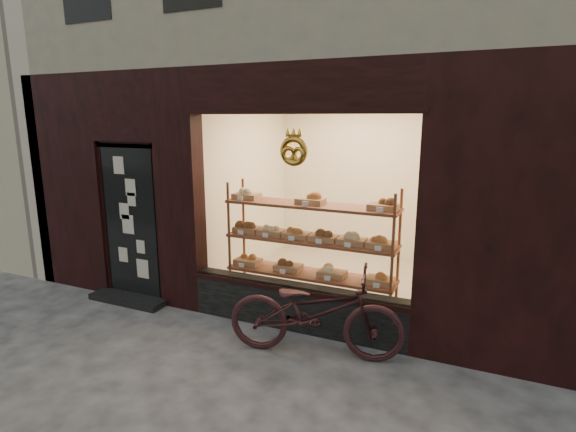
% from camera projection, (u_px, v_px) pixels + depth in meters
% --- Properties ---
extents(ground, '(90.00, 90.00, 0.00)m').
position_uv_depth(ground, '(149.00, 423.00, 3.77)').
color(ground, '#343435').
extents(display_shelf, '(2.20, 0.45, 1.70)m').
position_uv_depth(display_shelf, '(310.00, 251.00, 5.68)').
color(display_shelf, brown).
rests_on(display_shelf, ground).
extents(bicycle, '(1.97, 1.03, 0.99)m').
position_uv_depth(bicycle, '(315.00, 312.00, 4.77)').
color(bicycle, black).
rests_on(bicycle, ground).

